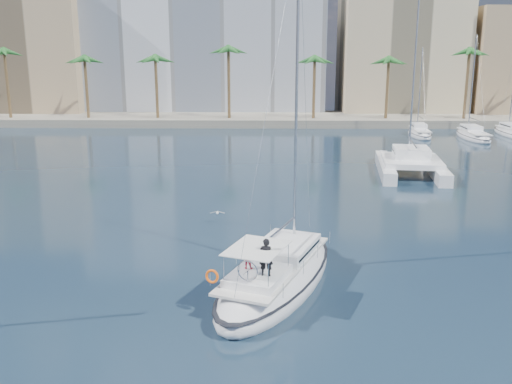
{
  "coord_description": "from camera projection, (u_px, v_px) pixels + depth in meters",
  "views": [
    {
      "loc": [
        -0.79,
        -29.91,
        11.47
      ],
      "look_at": [
        -1.33,
        1.5,
        3.55
      ],
      "focal_mm": 40.0,
      "sensor_mm": 36.0,
      "label": 1
    }
  ],
  "objects": [
    {
      "name": "building_beige",
      "position": [
        400.0,
        58.0,
        96.85
      ],
      "size": [
        20.0,
        14.0,
        20.0
      ],
      "primitive_type": "cube",
      "color": "#CBB991",
      "rests_on": "ground"
    },
    {
      "name": "ground",
      "position": [
        279.0,
        260.0,
        31.79
      ],
      "size": [
        160.0,
        160.0,
        0.0
      ],
      "primitive_type": "plane",
      "color": "black",
      "rests_on": "ground"
    },
    {
      "name": "moored_yacht_b",
      "position": [
        473.0,
        138.0,
        74.98
      ],
      "size": [
        3.32,
        10.83,
        13.72
      ],
      "primitive_type": null,
      "rotation": [
        0.0,
        0.0,
        -0.02
      ],
      "color": "white",
      "rests_on": "ground"
    },
    {
      "name": "catamaran",
      "position": [
        411.0,
        162.0,
        53.61
      ],
      "size": [
        7.22,
        12.26,
        17.01
      ],
      "rotation": [
        0.0,
        0.0,
        -0.13
      ],
      "color": "white",
      "rests_on": "ground"
    },
    {
      "name": "palm_left",
      "position": [
        44.0,
        57.0,
        85.11
      ],
      "size": [
        3.6,
        3.6,
        12.3
      ],
      "color": "brown",
      "rests_on": "ground"
    },
    {
      "name": "seagull",
      "position": [
        217.0,
        213.0,
        38.26
      ],
      "size": [
        0.99,
        0.43,
        0.18
      ],
      "color": "silver",
      "rests_on": "ground"
    },
    {
      "name": "quay",
      "position": [
        271.0,
        119.0,
        90.79
      ],
      "size": [
        120.0,
        14.0,
        1.2
      ],
      "primitive_type": "cube",
      "color": "gray",
      "rests_on": "ground"
    },
    {
      "name": "building_modern",
      "position": [
        202.0,
        34.0,
        99.35
      ],
      "size": [
        42.0,
        16.0,
        28.0
      ],
      "primitive_type": "cube",
      "color": "white",
      "rests_on": "ground"
    },
    {
      "name": "main_sloop",
      "position": [
        277.0,
        277.0,
        28.12
      ],
      "size": [
        8.03,
        12.76,
        18.08
      ],
      "rotation": [
        0.0,
        0.0,
        -0.37
      ],
      "color": "white",
      "rests_on": "ground"
    },
    {
      "name": "palm_right",
      "position": [
        502.0,
        57.0,
        83.97
      ],
      "size": [
        3.6,
        3.6,
        12.3
      ],
      "color": "brown",
      "rests_on": "ground"
    },
    {
      "name": "building_tan_left",
      "position": [
        24.0,
        51.0,
        96.7
      ],
      "size": [
        22.0,
        14.0,
        22.0
      ],
      "primitive_type": "cube",
      "color": "tan",
      "rests_on": "ground"
    },
    {
      "name": "palm_centre",
      "position": [
        271.0,
        57.0,
        84.54
      ],
      "size": [
        3.6,
        3.6,
        12.3
      ],
      "color": "brown",
      "rests_on": "ground"
    },
    {
      "name": "moored_yacht_a",
      "position": [
        419.0,
        136.0,
        77.02
      ],
      "size": [
        3.37,
        9.52,
        11.9
      ],
      "primitive_type": null,
      "rotation": [
        0.0,
        0.0,
        -0.07
      ],
      "color": "white",
      "rests_on": "ground"
    }
  ]
}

